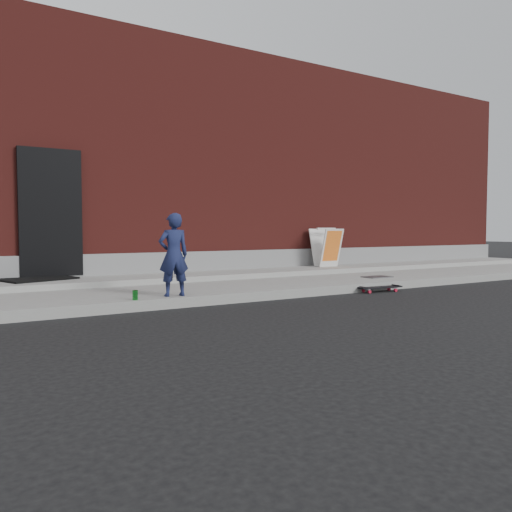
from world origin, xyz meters
TOP-DOWN VIEW (x-y plane):
  - ground at (0.00, 0.00)m, footprint 80.00×80.00m
  - sidewalk at (0.00, 1.50)m, footprint 20.00×3.00m
  - apron at (0.00, 2.40)m, footprint 20.00×1.20m
  - building at (-0.00, 6.99)m, footprint 20.00×8.10m
  - child at (-1.40, 0.20)m, footprint 0.46×0.32m
  - skateboard at (2.33, -0.12)m, footprint 0.84×0.30m
  - pizza_sign at (3.31, 2.54)m, footprint 0.55×0.64m
  - soda_can at (-2.00, 0.09)m, footprint 0.09×0.09m
  - doormat at (-2.90, 2.70)m, footprint 1.35×1.23m
  - utility_plate at (3.14, 0.75)m, footprint 0.57×0.37m

SIDE VIEW (x-z plane):
  - ground at x=0.00m, z-range 0.00..0.00m
  - sidewalk at x=0.00m, z-range 0.00..0.15m
  - skateboard at x=2.33m, z-range 0.03..0.12m
  - utility_plate at x=3.14m, z-range 0.15..0.17m
  - apron at x=0.00m, z-range 0.15..0.25m
  - soda_can at x=-2.00m, z-range 0.15..0.28m
  - doormat at x=-2.90m, z-range 0.25..0.28m
  - pizza_sign at x=3.31m, z-range 0.25..1.15m
  - child at x=-1.40m, z-range 0.15..1.34m
  - building at x=0.00m, z-range 0.00..5.00m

